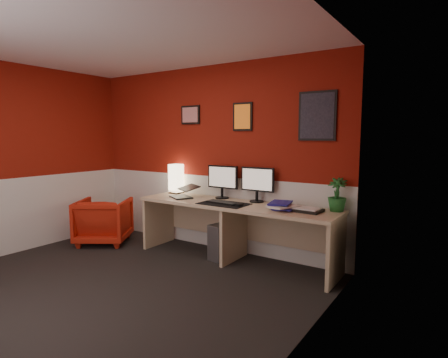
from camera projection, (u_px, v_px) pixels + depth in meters
ground at (111, 288)px, 3.76m from camera, size 4.00×3.50×0.01m
ceiling at (101, 36)px, 3.47m from camera, size 4.00×3.50×0.01m
wall_back at (210, 158)px, 5.06m from camera, size 4.00×0.01×2.50m
wall_left at (4, 160)px, 4.71m from camera, size 0.01×3.50×2.50m
wall_right at (297, 180)px, 2.52m from camera, size 0.01×3.50×2.50m
wainscot_back at (210, 211)px, 5.15m from camera, size 4.00×0.01×1.00m
wainscot_left at (9, 217)px, 4.80m from camera, size 0.01×3.50×1.00m
wainscot_right at (294, 284)px, 2.61m from camera, size 0.01×3.50×1.00m
desk at (234, 232)px, 4.54m from camera, size 2.60×0.65×0.73m
shoji_lamp at (176, 179)px, 5.28m from camera, size 0.16×0.16×0.40m
laptop at (181, 190)px, 4.90m from camera, size 0.40×0.36×0.22m
monitor_left at (222, 177)px, 4.83m from camera, size 0.45×0.06×0.58m
monitor_right at (257, 179)px, 4.56m from camera, size 0.45×0.06×0.58m
desk_mat at (224, 204)px, 4.45m from camera, size 0.60×0.38×0.01m
keyboard at (223, 202)px, 4.48m from camera, size 0.43×0.18×0.02m
mouse at (239, 205)px, 4.30m from camera, size 0.07×0.11×0.03m
book_bottom at (277, 207)px, 4.20m from camera, size 0.24×0.32×0.03m
book_middle at (276, 205)px, 4.18m from camera, size 0.34×0.39×0.02m
book_top at (271, 203)px, 4.19m from camera, size 0.29×0.35×0.03m
zen_tray at (306, 210)px, 4.01m from camera, size 0.36×0.26×0.03m
potted_plant at (337, 195)px, 4.01m from camera, size 0.22×0.22×0.37m
pc_tower at (225, 241)px, 4.67m from camera, size 0.27×0.48×0.45m
armchair at (104, 221)px, 5.33m from camera, size 0.97×0.98×0.65m
art_left at (191, 115)px, 5.15m from camera, size 0.32×0.02×0.26m
art_center at (243, 117)px, 4.69m from camera, size 0.28×0.02×0.36m
art_right at (317, 116)px, 4.15m from camera, size 0.44×0.02×0.56m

